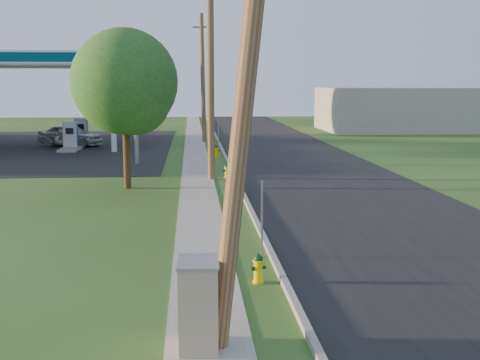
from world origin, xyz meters
The scene contains 22 objects.
ground_plane centered at (0.00, 0.00, 0.00)m, with size 140.00×140.00×0.00m, color #244517.
road centered at (4.50, 10.00, 0.01)m, with size 8.00×120.00×0.02m, color black.
curb centered at (0.50, 10.00, 0.07)m, with size 0.15×120.00×0.15m, color gray.
sidewalk centered at (-1.25, 10.00, 0.01)m, with size 1.50×120.00×0.03m, color gray.
utility_pole_near centered at (-0.60, -1.00, 4.80)m, with size 1.40×0.32×9.48m.
utility_pole_mid centered at (-0.60, 17.00, 4.95)m, with size 1.40×0.32×9.80m.
utility_pole_far centered at (-0.60, 35.00, 4.80)m, with size 1.40×0.32×9.50m.
sign_post_near centered at (0.25, 4.20, 1.00)m, with size 0.05×0.04×2.00m, color gray.
sign_post_mid centered at (0.25, 16.00, 1.00)m, with size 0.05×0.04×2.00m, color gray.
sign_post_far centered at (0.25, 28.20, 1.00)m, with size 0.05×0.04×2.00m, color gray.
gas_canopy centered at (-14.00, 32.00, 5.90)m, with size 18.18×9.18×6.40m.
fuel_pump_ne centered at (-9.50, 30.00, 0.72)m, with size 1.20×3.20×1.90m.
fuel_pump_se centered at (-9.50, 34.00, 0.72)m, with size 1.20×3.20×1.90m.
price_pylon centered at (-4.50, 22.50, 5.43)m, with size 0.34×2.04×6.85m.
distant_building centered at (18.00, 45.00, 2.00)m, with size 14.00×10.00×4.00m, color gray.
tree_verge centered at (-4.13, 14.81, 4.29)m, with size 4.40×4.40×6.67m.
tree_lot centered at (-7.20, 42.13, 4.65)m, with size 4.76×4.76×7.22m.
hydrant_near centered at (-0.06, 2.24, 0.33)m, with size 0.36×0.32×0.68m.
hydrant_mid centered at (0.14, 17.36, 0.34)m, with size 0.35×0.32×0.69m.
hydrant_far centered at (0.00, 25.45, 0.37)m, with size 0.39×0.35×0.77m.
utility_cabinet centered at (-1.42, -1.03, 0.77)m, with size 0.71×0.92×1.53m.
car_silver centered at (-10.03, 32.58, 0.78)m, with size 1.83×4.56×1.55m, color #AFB1B6.
Camera 1 is at (-1.51, -10.55, 4.40)m, focal length 45.00 mm.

